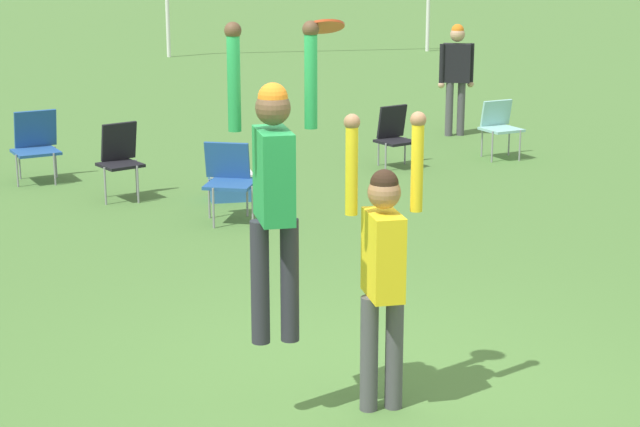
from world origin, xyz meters
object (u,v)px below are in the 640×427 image
(frisbee, at_px, (324,27))
(camping_chair_2, at_px, (120,155))
(camping_chair_1, at_px, (499,124))
(camping_chair_5, at_px, (394,133))
(person_defending, at_px, (383,258))
(person_spectator_near, at_px, (456,69))
(cooler_box, at_px, (231,186))
(person_jumping, at_px, (274,178))
(camping_chair_0, at_px, (229,175))
(camping_chair_4, at_px, (36,142))

(frisbee, bearing_deg, camping_chair_2, 100.47)
(camping_chair_1, distance_m, camping_chair_5, 1.65)
(person_defending, distance_m, camping_chair_5, 7.80)
(person_spectator_near, height_order, cooler_box, person_spectator_near)
(person_jumping, bearing_deg, frisbee, -78.59)
(person_defending, relative_size, camping_chair_2, 2.21)
(frisbee, distance_m, camping_chair_1, 8.97)
(camping_chair_5, relative_size, cooler_box, 1.60)
(camping_chair_5, distance_m, cooler_box, 2.82)
(person_spectator_near, relative_size, cooler_box, 3.38)
(camping_chair_0, xyz_separation_m, cooler_box, (0.13, 0.96, -0.35))
(camping_chair_1, bearing_deg, camping_chair_0, 16.92)
(camping_chair_4, bearing_deg, frisbee, 89.15)
(person_defending, bearing_deg, person_jumping, -90.00)
(cooler_box, bearing_deg, camping_chair_5, 30.35)
(cooler_box, bearing_deg, camping_chair_4, 146.66)
(camping_chair_2, xyz_separation_m, camping_chair_5, (3.71, 1.10, -0.07))
(frisbee, height_order, cooler_box, frisbee)
(person_jumping, relative_size, cooler_box, 3.96)
(person_defending, relative_size, person_spectator_near, 1.15)
(camping_chair_0, bearing_deg, camping_chair_1, -125.31)
(person_jumping, bearing_deg, camping_chair_1, -30.96)
(camping_chair_1, bearing_deg, camping_chair_2, -1.02)
(camping_chair_0, xyz_separation_m, camping_chair_5, (2.56, 2.38, -0.04))
(camping_chair_0, distance_m, cooler_box, 1.03)
(person_spectator_near, distance_m, cooler_box, 5.36)
(person_jumping, bearing_deg, person_spectator_near, -25.84)
(person_jumping, distance_m, cooler_box, 6.25)
(person_jumping, distance_m, camping_chair_2, 6.52)
(person_spectator_near, bearing_deg, camping_chair_5, -104.29)
(frisbee, relative_size, camping_chair_1, 0.31)
(frisbee, relative_size, camping_chair_2, 0.27)
(camping_chair_2, distance_m, cooler_box, 1.38)
(camping_chair_2, height_order, person_spectator_near, person_spectator_near)
(camping_chair_2, xyz_separation_m, cooler_box, (1.29, -0.32, -0.37))
(camping_chair_1, bearing_deg, person_jumping, 44.39)
(frisbee, xyz_separation_m, camping_chair_5, (2.55, 7.40, -2.08))
(frisbee, relative_size, camping_chair_0, 0.29)
(camping_chair_4, relative_size, person_spectator_near, 0.51)
(person_spectator_near, bearing_deg, cooler_box, -115.80)
(person_jumping, distance_m, person_spectator_near, 10.52)
(frisbee, bearing_deg, camping_chair_5, 71.01)
(cooler_box, bearing_deg, camping_chair_1, 22.66)
(camping_chair_5, bearing_deg, person_jumping, 45.87)
(cooler_box, bearing_deg, camping_chair_0, -97.91)
(camping_chair_0, xyz_separation_m, person_spectator_near, (4.13, 4.42, 0.55))
(frisbee, height_order, camping_chair_2, frisbee)
(camping_chair_5, bearing_deg, cooler_box, 7.31)
(person_jumping, xyz_separation_m, person_spectator_near, (4.46, 9.52, -0.57))
(camping_chair_0, bearing_deg, cooler_box, -75.55)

